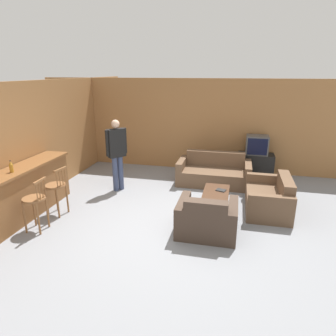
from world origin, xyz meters
TOP-DOWN VIEW (x-y plane):
  - ground_plane at (0.00, 0.00)m, footprint 24.00×24.00m
  - wall_back at (0.00, 3.55)m, footprint 9.40×0.08m
  - wall_left at (-3.18, 1.27)m, footprint 0.08×8.55m
  - bar_counter at (-2.84, -0.41)m, footprint 0.55×2.70m
  - bar_chair_near at (-2.26, -0.75)m, footprint 0.40×0.40m
  - bar_chair_mid at (-2.26, -0.08)m, footprint 0.45×0.45m
  - couch_far at (0.67, 2.40)m, footprint 1.83×0.93m
  - armchair_near at (0.76, -0.17)m, footprint 1.05×0.89m
  - loveseat_right at (1.93, 1.06)m, footprint 0.86×1.39m
  - coffee_table at (0.83, 0.98)m, footprint 0.53×0.89m
  - tv_unit at (1.72, 3.20)m, footprint 0.95×0.51m
  - tv at (1.72, 3.20)m, footprint 0.58×0.45m
  - bottle at (-2.80, -0.57)m, footprint 0.07×0.07m
  - book_on_table at (0.93, 1.03)m, footprint 0.23×0.20m
  - person_by_window at (-1.57, 1.42)m, footprint 0.40×0.43m

SIDE VIEW (x-z plane):
  - ground_plane at x=0.00m, z-range 0.00..0.00m
  - loveseat_right at x=1.93m, z-range -0.10..0.65m
  - couch_far at x=0.67m, z-range -0.11..0.67m
  - armchair_near at x=0.76m, z-range -0.10..0.66m
  - coffee_table at x=0.83m, z-range 0.12..0.49m
  - tv_unit at x=1.72m, z-range 0.00..0.64m
  - book_on_table at x=0.93m, z-range 0.36..0.38m
  - bar_counter at x=-2.84m, z-range 0.00..1.03m
  - bar_chair_near at x=-2.26m, z-range 0.05..1.04m
  - bar_chair_mid at x=-2.26m, z-range 0.05..1.04m
  - tv at x=1.72m, z-range 0.64..1.15m
  - person_by_window at x=-1.57m, z-range 0.12..1.85m
  - bottle at x=-2.80m, z-range 1.01..1.24m
  - wall_back at x=0.00m, z-range 0.00..2.60m
  - wall_left at x=-3.18m, z-range 0.00..2.60m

